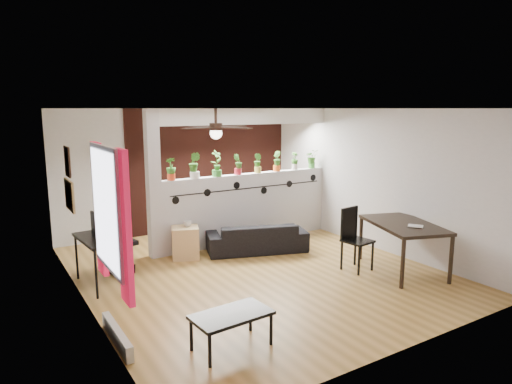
% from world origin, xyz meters
% --- Properties ---
extents(room_shell, '(6.30, 7.10, 2.90)m').
position_xyz_m(room_shell, '(0.00, 0.00, 1.30)').
color(room_shell, olive).
rests_on(room_shell, ground).
extents(partition_wall, '(3.60, 0.18, 1.35)m').
position_xyz_m(partition_wall, '(0.80, 1.50, 0.68)').
color(partition_wall, '#BCBCC1').
rests_on(partition_wall, ground).
extents(ceiling_header, '(3.60, 0.18, 0.30)m').
position_xyz_m(ceiling_header, '(0.80, 1.50, 2.45)').
color(ceiling_header, silver).
rests_on(ceiling_header, room_shell).
extents(pier_column, '(0.22, 0.20, 2.60)m').
position_xyz_m(pier_column, '(-1.11, 1.50, 1.30)').
color(pier_column, '#BCBCC1').
rests_on(pier_column, ground).
extents(brick_panel, '(3.90, 0.05, 2.60)m').
position_xyz_m(brick_panel, '(0.80, 2.97, 1.30)').
color(brick_panel, maroon).
rests_on(brick_panel, ground).
extents(vine_decal, '(3.31, 0.01, 0.30)m').
position_xyz_m(vine_decal, '(0.80, 1.40, 1.08)').
color(vine_decal, black).
rests_on(vine_decal, partition_wall).
extents(window_assembly, '(0.09, 1.30, 1.55)m').
position_xyz_m(window_assembly, '(-2.56, -1.20, 1.51)').
color(window_assembly, white).
rests_on(window_assembly, room_shell).
extents(baseboard_heater, '(0.08, 1.00, 0.18)m').
position_xyz_m(baseboard_heater, '(-2.54, -1.20, 0.09)').
color(baseboard_heater, beige).
rests_on(baseboard_heater, ground).
extents(corkboard, '(0.03, 0.60, 0.45)m').
position_xyz_m(corkboard, '(-2.58, 0.95, 1.35)').
color(corkboard, olive).
rests_on(corkboard, room_shell).
extents(framed_art, '(0.03, 0.34, 0.44)m').
position_xyz_m(framed_art, '(-2.58, 0.90, 1.85)').
color(framed_art, '#8C7259').
rests_on(framed_art, room_shell).
extents(ceiling_fan, '(1.19, 1.19, 0.43)m').
position_xyz_m(ceiling_fan, '(-0.80, -0.30, 2.31)').
color(ceiling_fan, black).
rests_on(ceiling_fan, room_shell).
extents(potted_plant_0, '(0.21, 0.17, 0.41)m').
position_xyz_m(potted_plant_0, '(-0.78, 1.50, 1.57)').
color(potted_plant_0, '#E4431A').
rests_on(potted_plant_0, partition_wall).
extents(potted_plant_1, '(0.32, 0.32, 0.48)m').
position_xyz_m(potted_plant_1, '(-0.33, 1.50, 1.60)').
color(potted_plant_1, white).
rests_on(potted_plant_1, partition_wall).
extents(potted_plant_2, '(0.31, 0.27, 0.49)m').
position_xyz_m(potted_plant_2, '(0.12, 1.50, 1.61)').
color(potted_plant_2, '#358630').
rests_on(potted_plant_2, partition_wall).
extents(potted_plant_3, '(0.24, 0.22, 0.40)m').
position_xyz_m(potted_plant_3, '(0.57, 1.50, 1.56)').
color(potted_plant_3, '#B41C2A').
rests_on(potted_plant_3, partition_wall).
extents(potted_plant_4, '(0.19, 0.22, 0.39)m').
position_xyz_m(potted_plant_4, '(1.03, 1.50, 1.56)').
color(potted_plant_4, gold).
rests_on(potted_plant_4, partition_wall).
extents(potted_plant_5, '(0.21, 0.24, 0.41)m').
position_xyz_m(potted_plant_5, '(1.48, 1.50, 1.57)').
color(potted_plant_5, orange).
rests_on(potted_plant_5, partition_wall).
extents(potted_plant_6, '(0.19, 0.15, 0.36)m').
position_xyz_m(potted_plant_6, '(1.93, 1.50, 1.54)').
color(potted_plant_6, white).
rests_on(potted_plant_6, partition_wall).
extents(potted_plant_7, '(0.24, 0.22, 0.39)m').
position_xyz_m(potted_plant_7, '(2.38, 1.50, 1.56)').
color(potted_plant_7, green).
rests_on(potted_plant_7, partition_wall).
extents(sofa, '(1.86, 1.20, 0.51)m').
position_xyz_m(sofa, '(0.59, 0.84, 0.25)').
color(sofa, black).
rests_on(sofa, ground).
extents(cube_shelf, '(0.57, 0.54, 0.56)m').
position_xyz_m(cube_shelf, '(-0.69, 1.16, 0.28)').
color(cube_shelf, tan).
rests_on(cube_shelf, ground).
extents(cup, '(0.15, 0.15, 0.10)m').
position_xyz_m(cup, '(-0.64, 1.16, 0.61)').
color(cup, gray).
rests_on(cup, cube_shelf).
extents(computer_desk, '(0.61, 1.05, 0.73)m').
position_xyz_m(computer_desk, '(-2.25, 0.66, 0.66)').
color(computer_desk, black).
rests_on(computer_desk, ground).
extents(monitor, '(0.32, 0.12, 0.18)m').
position_xyz_m(monitor, '(-2.25, 0.81, 0.82)').
color(monitor, black).
rests_on(monitor, computer_desk).
extents(office_chair, '(0.51, 0.51, 0.98)m').
position_xyz_m(office_chair, '(-1.86, 1.11, 0.43)').
color(office_chair, black).
rests_on(office_chair, ground).
extents(dining_table, '(1.30, 1.66, 0.79)m').
position_xyz_m(dining_table, '(2.04, -1.29, 0.71)').
color(dining_table, black).
rests_on(dining_table, ground).
extents(book, '(0.26, 0.28, 0.02)m').
position_xyz_m(book, '(1.94, -1.59, 0.80)').
color(book, gray).
rests_on(book, dining_table).
extents(folding_chair, '(0.47, 0.47, 1.02)m').
position_xyz_m(folding_chair, '(1.42, -0.80, 0.60)').
color(folding_chair, black).
rests_on(folding_chair, ground).
extents(coffee_table, '(0.89, 0.54, 0.40)m').
position_xyz_m(coffee_table, '(-1.49, -1.96, 0.36)').
color(coffee_table, black).
rests_on(coffee_table, ground).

